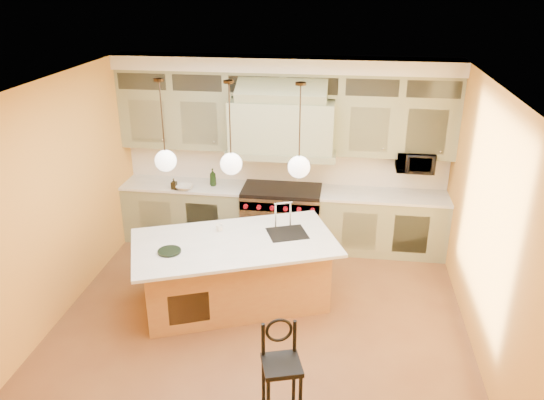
# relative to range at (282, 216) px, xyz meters

# --- Properties ---
(floor) EXTENTS (5.00, 5.00, 0.00)m
(floor) POSITION_rel_range_xyz_m (0.00, -2.14, -0.49)
(floor) COLOR brown
(floor) RESTS_ON ground
(ceiling) EXTENTS (5.00, 5.00, 0.00)m
(ceiling) POSITION_rel_range_xyz_m (0.00, -2.14, 2.41)
(ceiling) COLOR white
(ceiling) RESTS_ON wall_back
(wall_back) EXTENTS (5.00, 0.00, 5.00)m
(wall_back) POSITION_rel_range_xyz_m (0.00, 0.36, 0.96)
(wall_back) COLOR gold
(wall_back) RESTS_ON ground
(wall_front) EXTENTS (5.00, 0.00, 5.00)m
(wall_front) POSITION_rel_range_xyz_m (0.00, -4.64, 0.96)
(wall_front) COLOR gold
(wall_front) RESTS_ON ground
(wall_left) EXTENTS (0.00, 5.00, 5.00)m
(wall_left) POSITION_rel_range_xyz_m (-2.50, -2.14, 0.96)
(wall_left) COLOR gold
(wall_left) RESTS_ON ground
(wall_right) EXTENTS (0.00, 5.00, 5.00)m
(wall_right) POSITION_rel_range_xyz_m (2.50, -2.14, 0.96)
(wall_right) COLOR gold
(wall_right) RESTS_ON ground
(back_cabinetry) EXTENTS (5.00, 0.77, 2.90)m
(back_cabinetry) POSITION_rel_range_xyz_m (0.00, 0.09, 0.94)
(back_cabinetry) COLOR gray
(back_cabinetry) RESTS_ON floor
(range) EXTENTS (1.20, 0.74, 0.96)m
(range) POSITION_rel_range_xyz_m (0.00, 0.00, 0.00)
(range) COLOR silver
(range) RESTS_ON floor
(kitchen_island) EXTENTS (2.81, 2.15, 1.35)m
(kitchen_island) POSITION_rel_range_xyz_m (-0.39, -1.69, -0.01)
(kitchen_island) COLOR #A4673A
(kitchen_island) RESTS_ON floor
(counter_stool) EXTENTS (0.45, 0.45, 1.02)m
(counter_stool) POSITION_rel_range_xyz_m (0.43, -3.52, 0.09)
(counter_stool) COLOR black
(counter_stool) RESTS_ON floor
(microwave) EXTENTS (0.54, 0.37, 0.30)m
(microwave) POSITION_rel_range_xyz_m (1.95, 0.11, 0.96)
(microwave) COLOR black
(microwave) RESTS_ON back_cabinetry
(oil_bottle_a) EXTENTS (0.11, 0.11, 0.27)m
(oil_bottle_a) POSITION_rel_range_xyz_m (-1.08, 0.01, 0.59)
(oil_bottle_a) COLOR black
(oil_bottle_a) RESTS_ON back_cabinetry
(oil_bottle_b) EXTENTS (0.09, 0.09, 0.17)m
(oil_bottle_b) POSITION_rel_range_xyz_m (-1.63, -0.22, 0.54)
(oil_bottle_b) COLOR black
(oil_bottle_b) RESTS_ON back_cabinetry
(fruit_bowl) EXTENTS (0.27, 0.27, 0.06)m
(fruit_bowl) POSITION_rel_range_xyz_m (-1.47, -0.21, 0.49)
(fruit_bowl) COLOR silver
(fruit_bowl) RESTS_ON back_cabinetry
(cup) EXTENTS (0.10, 0.10, 0.09)m
(cup) POSITION_rel_range_xyz_m (-0.63, -1.48, 0.48)
(cup) COLOR white
(cup) RESTS_ON kitchen_island
(pendant_left) EXTENTS (0.26, 0.26, 1.11)m
(pendant_left) POSITION_rel_range_xyz_m (-1.20, -1.69, 1.46)
(pendant_left) COLOR #2D2319
(pendant_left) RESTS_ON ceiling
(pendant_center) EXTENTS (0.26, 0.26, 1.11)m
(pendant_center) POSITION_rel_range_xyz_m (-0.40, -1.69, 1.46)
(pendant_center) COLOR #2D2319
(pendant_center) RESTS_ON ceiling
(pendant_right) EXTENTS (0.26, 0.26, 1.11)m
(pendant_right) POSITION_rel_range_xyz_m (0.40, -1.69, 1.46)
(pendant_right) COLOR #2D2319
(pendant_right) RESTS_ON ceiling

